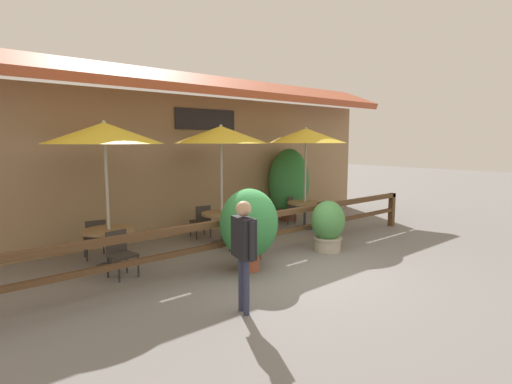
% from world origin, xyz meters
% --- Properties ---
extents(ground_plane, '(60.00, 60.00, 0.00)m').
position_xyz_m(ground_plane, '(0.00, 0.00, 0.00)').
color(ground_plane, slate).
extents(building_facade, '(14.28, 1.49, 4.23)m').
position_xyz_m(building_facade, '(0.00, 4.10, 2.17)').
color(building_facade, '#997A56').
rests_on(building_facade, ground).
extents(patio_railing, '(10.40, 0.14, 0.95)m').
position_xyz_m(patio_railing, '(0.00, 1.05, 0.70)').
color(patio_railing, brown).
rests_on(patio_railing, ground).
extents(patio_umbrella_near, '(2.20, 2.20, 2.82)m').
position_xyz_m(patio_umbrella_near, '(-2.45, 2.58, 2.58)').
color(patio_umbrella_near, '#B7B2A8').
rests_on(patio_umbrella_near, ground).
extents(dining_table_near, '(0.97, 0.97, 0.74)m').
position_xyz_m(dining_table_near, '(-2.45, 2.58, 0.60)').
color(dining_table_near, olive).
rests_on(dining_table_near, ground).
extents(chair_near_streetside, '(0.48, 0.48, 0.83)m').
position_xyz_m(chair_near_streetside, '(-2.52, 1.86, 0.46)').
color(chair_near_streetside, '#332D28').
rests_on(chair_near_streetside, ground).
extents(chair_near_wallside, '(0.49, 0.49, 0.83)m').
position_xyz_m(chair_near_wallside, '(-2.48, 3.29, 0.46)').
color(chair_near_wallside, '#332D28').
rests_on(chair_near_wallside, ground).
extents(patio_umbrella_middle, '(2.20, 2.20, 2.82)m').
position_xyz_m(patio_umbrella_middle, '(0.26, 2.62, 2.58)').
color(patio_umbrella_middle, '#B7B2A8').
rests_on(patio_umbrella_middle, ground).
extents(dining_table_middle, '(0.97, 0.97, 0.74)m').
position_xyz_m(dining_table_middle, '(0.26, 2.62, 0.60)').
color(dining_table_middle, olive).
rests_on(dining_table_middle, ground).
extents(chair_middle_streetside, '(0.48, 0.48, 0.83)m').
position_xyz_m(chair_middle_streetside, '(0.18, 1.84, 0.46)').
color(chair_middle_streetside, '#332D28').
rests_on(chair_middle_streetside, ground).
extents(chair_middle_wallside, '(0.48, 0.48, 0.83)m').
position_xyz_m(chair_middle_wallside, '(0.18, 3.40, 0.46)').
color(chair_middle_wallside, '#332D28').
rests_on(chair_middle_wallside, ground).
extents(patio_umbrella_far, '(2.20, 2.20, 2.82)m').
position_xyz_m(patio_umbrella_far, '(3.01, 2.47, 2.58)').
color(patio_umbrella_far, '#B7B2A8').
rests_on(patio_umbrella_far, ground).
extents(dining_table_far, '(0.97, 0.97, 0.74)m').
position_xyz_m(dining_table_far, '(3.01, 2.47, 0.60)').
color(dining_table_far, olive).
rests_on(dining_table_far, ground).
extents(chair_far_streetside, '(0.51, 0.51, 0.83)m').
position_xyz_m(chair_far_streetside, '(2.99, 1.73, 0.46)').
color(chair_far_streetside, '#332D28').
rests_on(chair_far_streetside, ground).
extents(chair_far_wallside, '(0.50, 0.50, 0.83)m').
position_xyz_m(chair_far_wallside, '(3.09, 3.22, 0.46)').
color(chair_far_wallside, '#332D28').
rests_on(chair_far_wallside, ground).
extents(potted_plant_tall_tropical, '(1.14, 1.03, 1.55)m').
position_xyz_m(potted_plant_tall_tropical, '(-0.52, 0.66, 0.87)').
color(potted_plant_tall_tropical, '#9E4C33').
rests_on(potted_plant_tall_tropical, ground).
extents(potted_plant_corner_fern, '(0.79, 0.71, 1.13)m').
position_xyz_m(potted_plant_corner_fern, '(1.65, 0.54, 0.59)').
color(potted_plant_corner_fern, '#B7AD99').
rests_on(potted_plant_corner_fern, ground).
extents(potted_plant_entrance_palm, '(1.30, 1.17, 2.21)m').
position_xyz_m(potted_plant_entrance_palm, '(3.45, 3.55, 1.15)').
color(potted_plant_entrance_palm, brown).
rests_on(potted_plant_entrance_palm, ground).
extents(pedestrian, '(0.29, 0.56, 1.61)m').
position_xyz_m(pedestrian, '(-1.80, -0.77, 1.04)').
color(pedestrian, '#2D334C').
rests_on(pedestrian, ground).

